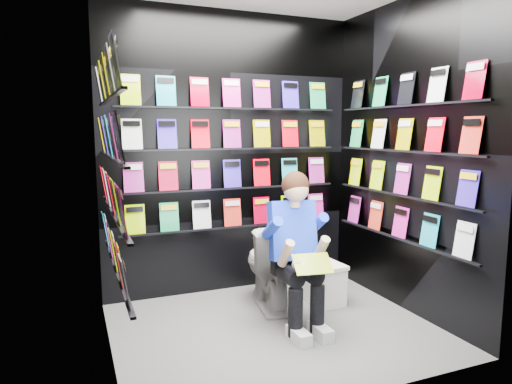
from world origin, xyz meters
name	(u,v)px	position (x,y,z in m)	size (l,w,h in m)	color
floor	(274,329)	(0.00, 0.00, 0.00)	(2.40, 2.40, 0.00)	#626260
wall_back	(231,154)	(0.00, 1.00, 1.30)	(2.40, 0.04, 2.60)	black
wall_front	(353,173)	(0.00, -1.00, 1.30)	(2.40, 0.04, 2.60)	black
wall_left	(104,166)	(-1.20, 0.00, 1.30)	(0.04, 2.00, 2.60)	black
wall_right	(406,157)	(1.20, 0.00, 1.30)	(0.04, 2.00, 2.60)	black
comics_back	(232,154)	(0.00, 0.97, 1.31)	(2.10, 0.06, 1.37)	red
comics_left	(109,165)	(-1.17, 0.00, 1.31)	(0.06, 1.70, 1.37)	red
comics_right	(403,157)	(1.17, 0.00, 1.31)	(0.06, 1.70, 1.37)	red
toilet	(271,265)	(0.16, 0.44, 0.37)	(0.42, 0.75, 0.73)	white
longbox	(321,283)	(0.63, 0.37, 0.16)	(0.24, 0.44, 0.33)	white
longbox_lid	(322,263)	(0.63, 0.37, 0.35)	(0.26, 0.46, 0.03)	white
reader	(291,232)	(0.16, 0.06, 0.74)	(0.47, 0.69, 1.27)	#0325D3
held_comic	(312,264)	(0.16, -0.29, 0.58)	(0.27, 0.01, 0.19)	green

